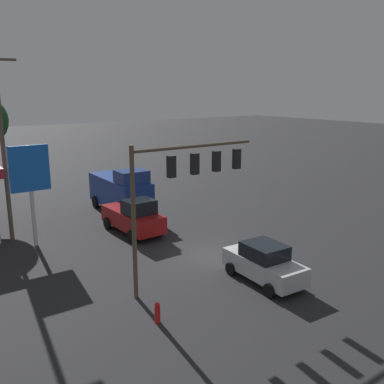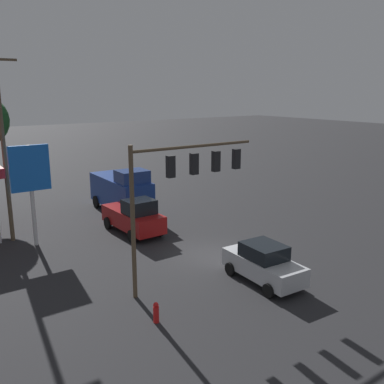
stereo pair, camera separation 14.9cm
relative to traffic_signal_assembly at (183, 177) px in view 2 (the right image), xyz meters
name	(u,v)px [view 2 (the right image)]	position (x,y,z in m)	size (l,w,h in m)	color
ground_plane	(212,255)	(-3.29, -1.97, -5.24)	(200.00, 200.00, 0.00)	#262628
traffic_signal_assembly	(183,177)	(0.00, 0.00, 0.00)	(6.75, 0.43, 6.94)	brown
utility_pole	(3,144)	(5.39, -11.15, 0.80)	(2.40, 0.26, 11.49)	brown
price_sign	(30,173)	(4.43, -9.47, -0.82)	(2.29, 0.27, 6.08)	silver
pickup_parked	(134,217)	(-1.50, -8.03, -4.13)	(2.37, 5.25, 2.40)	maroon
sedan_far	(263,263)	(-3.23, 2.17, -4.29)	(2.24, 4.49, 1.93)	silver
delivery_truck	(122,191)	(-3.04, -12.93, -3.54)	(2.69, 6.85, 3.58)	navy
fire_hydrant	(156,312)	(3.01, 2.45, -4.80)	(0.24, 0.24, 0.88)	red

